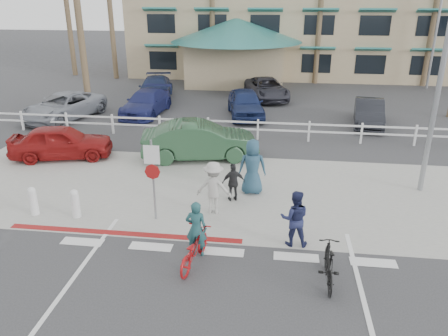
# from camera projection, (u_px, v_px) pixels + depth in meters

# --- Properties ---
(ground) EXTENTS (140.00, 140.00, 0.00)m
(ground) POSITION_uv_depth(u_px,v_px,m) (219.00, 265.00, 11.35)
(ground) COLOR #333335
(bike_path) EXTENTS (12.00, 16.00, 0.01)m
(bike_path) POSITION_uv_depth(u_px,v_px,m) (206.00, 318.00, 9.51)
(bike_path) COLOR #333335
(bike_path) RESTS_ON ground
(sidewalk_plaza) EXTENTS (22.00, 7.00, 0.01)m
(sidewalk_plaza) POSITION_uv_depth(u_px,v_px,m) (237.00, 192.00, 15.48)
(sidewalk_plaza) COLOR gray
(sidewalk_plaza) RESTS_ON ground
(cross_street) EXTENTS (40.00, 5.00, 0.01)m
(cross_street) POSITION_uv_depth(u_px,v_px,m) (246.00, 153.00, 19.16)
(cross_street) COLOR #333335
(cross_street) RESTS_ON ground
(parking_lot) EXTENTS (50.00, 16.00, 0.01)m
(parking_lot) POSITION_uv_depth(u_px,v_px,m) (258.00, 103.00, 27.89)
(parking_lot) COLOR #333335
(parking_lot) RESTS_ON ground
(curb_red) EXTENTS (7.00, 0.25, 0.02)m
(curb_red) POSITION_uv_depth(u_px,v_px,m) (124.00, 233.00, 12.81)
(curb_red) COLOR maroon
(curb_red) RESTS_ON ground
(rail_fence) EXTENTS (29.40, 0.16, 1.00)m
(rail_fence) POSITION_uv_depth(u_px,v_px,m) (260.00, 130.00, 20.75)
(rail_fence) COLOR silver
(rail_fence) RESTS_ON ground
(building) EXTENTS (28.00, 16.00, 11.30)m
(building) POSITION_uv_depth(u_px,v_px,m) (292.00, 3.00, 37.48)
(building) COLOR tan
(building) RESTS_ON ground
(sign_post) EXTENTS (0.50, 0.10, 2.90)m
(sign_post) POSITION_uv_depth(u_px,v_px,m) (153.00, 176.00, 13.10)
(sign_post) COLOR gray
(sign_post) RESTS_ON ground
(bollard_0) EXTENTS (0.26, 0.26, 0.95)m
(bollard_0) POSITION_uv_depth(u_px,v_px,m) (75.00, 204.00, 13.58)
(bollard_0) COLOR silver
(bollard_0) RESTS_ON ground
(bollard_1) EXTENTS (0.26, 0.26, 0.95)m
(bollard_1) POSITION_uv_depth(u_px,v_px,m) (33.00, 201.00, 13.75)
(bollard_1) COLOR silver
(bollard_1) RESTS_ON ground
(streetlight_0) EXTENTS (0.60, 2.00, 9.00)m
(streetlight_0) POSITION_uv_depth(u_px,v_px,m) (443.00, 62.00, 13.94)
(streetlight_0) COLOR gray
(streetlight_0) RESTS_ON ground
(streetlight_1) EXTENTS (0.60, 2.00, 9.50)m
(streetlight_1) POSITION_uv_depth(u_px,v_px,m) (438.00, 20.00, 30.20)
(streetlight_1) COLOR gray
(streetlight_1) RESTS_ON ground
(palm_10) EXTENTS (4.00, 4.00, 12.00)m
(palm_10) POSITION_uv_depth(u_px,v_px,m) (77.00, 3.00, 24.07)
(palm_10) COLOR #19421F
(palm_10) RESTS_ON ground
(bike_red) EXTENTS (0.93, 1.86, 0.93)m
(bike_red) POSITION_uv_depth(u_px,v_px,m) (194.00, 249.00, 11.20)
(bike_red) COLOR #9F0F12
(bike_red) RESTS_ON ground
(rider_red) EXTENTS (0.59, 0.40, 1.58)m
(rider_red) POSITION_uv_depth(u_px,v_px,m) (196.00, 229.00, 11.52)
(rider_red) COLOR #1E4A4E
(rider_red) RESTS_ON ground
(bike_black) EXTENTS (0.50, 1.72, 1.03)m
(bike_black) POSITION_uv_depth(u_px,v_px,m) (329.00, 264.00, 10.48)
(bike_black) COLOR black
(bike_black) RESTS_ON ground
(rider_black) EXTENTS (0.81, 0.64, 1.64)m
(rider_black) POSITION_uv_depth(u_px,v_px,m) (295.00, 218.00, 11.99)
(rider_black) COLOR #1D2248
(rider_black) RESTS_ON ground
(pedestrian_a) EXTENTS (1.14, 0.68, 1.73)m
(pedestrian_a) POSITION_uv_depth(u_px,v_px,m) (214.00, 188.00, 13.74)
(pedestrian_a) COLOR #A8A7A1
(pedestrian_a) RESTS_ON ground
(pedestrian_child) EXTENTS (0.85, 0.56, 1.34)m
(pedestrian_child) POSITION_uv_depth(u_px,v_px,m) (233.00, 182.00, 14.61)
(pedestrian_child) COLOR #252527
(pedestrian_child) RESTS_ON ground
(pedestrian_b) EXTENTS (1.01, 0.71, 1.96)m
(pedestrian_b) POSITION_uv_depth(u_px,v_px,m) (252.00, 167.00, 15.06)
(pedestrian_b) COLOR navy
(pedestrian_b) RESTS_ON ground
(car_white_sedan) EXTENTS (5.09, 2.71, 1.59)m
(car_white_sedan) POSITION_uv_depth(u_px,v_px,m) (200.00, 140.00, 18.32)
(car_white_sedan) COLOR #25472D
(car_white_sedan) RESTS_ON ground
(car_red_compact) EXTENTS (4.47, 2.68, 1.42)m
(car_red_compact) POSITION_uv_depth(u_px,v_px,m) (61.00, 142.00, 18.41)
(car_red_compact) COLOR maroon
(car_red_compact) RESTS_ON ground
(lot_car_0) EXTENTS (3.73, 5.58, 1.42)m
(lot_car_0) POSITION_uv_depth(u_px,v_px,m) (64.00, 106.00, 24.11)
(lot_car_0) COLOR gray
(lot_car_0) RESTS_ON ground
(lot_car_1) EXTENTS (2.23, 4.83, 1.37)m
(lot_car_1) POSITION_uv_depth(u_px,v_px,m) (146.00, 103.00, 25.01)
(lot_car_1) COLOR navy
(lot_car_1) RESTS_ON ground
(lot_car_2) EXTENTS (2.65, 4.75, 1.53)m
(lot_car_2) POSITION_uv_depth(u_px,v_px,m) (245.00, 103.00, 24.57)
(lot_car_2) COLOR navy
(lot_car_2) RESTS_ON ground
(lot_car_3) EXTENTS (1.96, 4.26, 1.35)m
(lot_car_3) POSITION_uv_depth(u_px,v_px,m) (369.00, 113.00, 22.98)
(lot_car_3) COLOR black
(lot_car_3) RESTS_ON ground
(lot_car_4) EXTENTS (2.74, 5.16, 1.42)m
(lot_car_4) POSITION_uv_depth(u_px,v_px,m) (155.00, 89.00, 28.50)
(lot_car_4) COLOR #182348
(lot_car_4) RESTS_ON ground
(lot_car_5) EXTENTS (3.48, 5.26, 1.34)m
(lot_car_5) POSITION_uv_depth(u_px,v_px,m) (267.00, 89.00, 28.69)
(lot_car_5) COLOR #2E2E39
(lot_car_5) RESTS_ON ground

